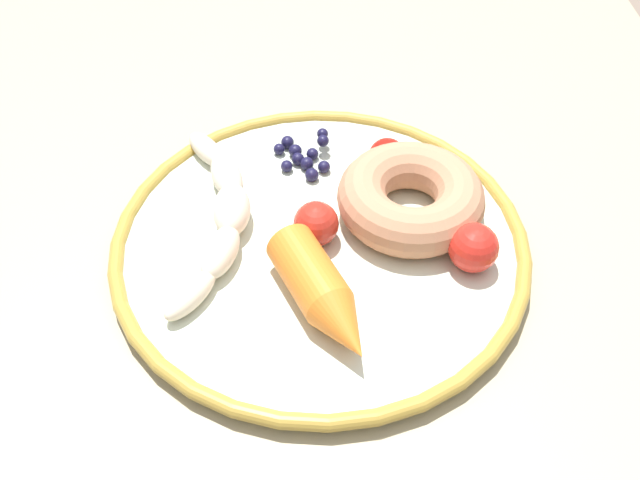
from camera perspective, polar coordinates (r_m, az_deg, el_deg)
dining_table at (r=0.61m, az=0.73°, el=-9.14°), size 1.09×0.76×0.70m
plate at (r=0.56m, az=0.00°, el=-0.20°), size 0.33×0.33×0.02m
banana at (r=0.57m, az=-8.19°, el=2.26°), size 0.22×0.06×0.03m
carrot_orange at (r=0.50m, az=0.26°, el=-4.60°), size 0.12×0.08×0.04m
donut at (r=0.57m, az=7.43°, el=3.46°), size 0.17×0.17×0.04m
blueberry_pile at (r=0.62m, az=-1.34°, el=6.94°), size 0.06×0.05×0.02m
tomato_near at (r=0.61m, az=5.50°, el=6.80°), size 0.03×0.03×0.03m
tomato_mid at (r=0.54m, az=12.44°, el=-0.61°), size 0.04×0.04×0.04m
tomato_far at (r=0.54m, az=-0.32°, el=1.34°), size 0.04×0.04×0.04m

